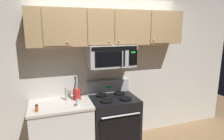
% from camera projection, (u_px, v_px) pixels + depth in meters
% --- Properties ---
extents(back_wall, '(5.20, 0.10, 2.70)m').
position_uv_depth(back_wall, '(107.00, 67.00, 3.42)').
color(back_wall, silver).
rests_on(back_wall, ground_plane).
extents(stove_range, '(0.76, 0.69, 1.12)m').
position_uv_depth(stove_range, '(113.00, 122.00, 3.27)').
color(stove_range, black).
rests_on(stove_range, ground_plane).
extents(over_range_microwave, '(0.76, 0.43, 0.35)m').
position_uv_depth(over_range_microwave, '(111.00, 56.00, 3.14)').
color(over_range_microwave, '#B7BABF').
extents(upper_cabinets, '(2.50, 0.36, 0.55)m').
position_uv_depth(upper_cabinets, '(110.00, 28.00, 3.08)').
color(upper_cabinets, tan).
extents(counter_segment, '(0.93, 0.65, 0.90)m').
position_uv_depth(counter_segment, '(62.00, 131.00, 3.01)').
color(counter_segment, silver).
rests_on(counter_segment, ground_plane).
extents(utensil_crock_red, '(0.13, 0.13, 0.40)m').
position_uv_depth(utensil_crock_red, '(77.00, 93.00, 3.07)').
color(utensil_crock_red, red).
rests_on(utensil_crock_red, counter_segment).
extents(salt_shaker, '(0.05, 0.05, 0.10)m').
position_uv_depth(salt_shaker, '(78.00, 103.00, 2.82)').
color(salt_shaker, white).
rests_on(salt_shaker, counter_segment).
extents(pepper_mill, '(0.05, 0.05, 0.22)m').
position_uv_depth(pepper_mill, '(66.00, 94.00, 3.03)').
color(pepper_mill, '#B7B2A8').
rests_on(pepper_mill, counter_segment).
extents(spice_jar, '(0.04, 0.04, 0.10)m').
position_uv_depth(spice_jar, '(37.00, 108.00, 2.63)').
color(spice_jar, '#C64C19').
rests_on(spice_jar, counter_segment).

